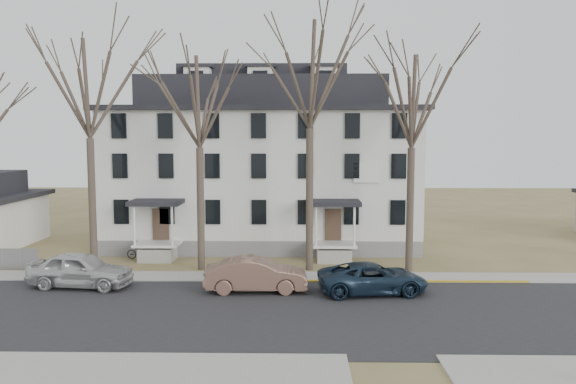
{
  "coord_description": "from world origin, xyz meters",
  "views": [
    {
      "loc": [
        0.36,
        -20.74,
        7.35
      ],
      "look_at": [
        -0.17,
        9.0,
        4.42
      ],
      "focal_mm": 35.0,
      "sensor_mm": 36.0,
      "label": 1
    }
  ],
  "objects_px": {
    "car_silver": "(81,270)",
    "boarding_house": "(264,165)",
    "tree_far_left": "(88,81)",
    "tree_mid_left": "(199,95)",
    "bicycle_left": "(141,253)",
    "tree_center": "(310,67)",
    "tree_mid_right": "(412,95)",
    "car_tan": "(256,275)",
    "car_navy": "(373,279)"
  },
  "relations": [
    {
      "from": "tree_center",
      "to": "car_silver",
      "type": "distance_m",
      "value": 15.69
    },
    {
      "from": "car_tan",
      "to": "bicycle_left",
      "type": "bearing_deg",
      "value": 45.27
    },
    {
      "from": "boarding_house",
      "to": "car_silver",
      "type": "relative_size",
      "value": 4.14
    },
    {
      "from": "car_navy",
      "to": "bicycle_left",
      "type": "xyz_separation_m",
      "value": [
        -12.93,
        7.04,
        -0.26
      ]
    },
    {
      "from": "tree_center",
      "to": "tree_mid_right",
      "type": "relative_size",
      "value": 1.15
    },
    {
      "from": "tree_mid_left",
      "to": "tree_mid_right",
      "type": "distance_m",
      "value": 11.5
    },
    {
      "from": "car_silver",
      "to": "car_tan",
      "type": "distance_m",
      "value": 8.63
    },
    {
      "from": "car_tan",
      "to": "tree_center",
      "type": "bearing_deg",
      "value": -32.23
    },
    {
      "from": "tree_center",
      "to": "tree_mid_right",
      "type": "bearing_deg",
      "value": 0.0
    },
    {
      "from": "tree_center",
      "to": "car_tan",
      "type": "distance_m",
      "value": 11.53
    },
    {
      "from": "tree_far_left",
      "to": "tree_mid_right",
      "type": "xyz_separation_m",
      "value": [
        17.5,
        0.0,
        -0.74
      ]
    },
    {
      "from": "car_navy",
      "to": "tree_center",
      "type": "bearing_deg",
      "value": 24.75
    },
    {
      "from": "tree_far_left",
      "to": "tree_center",
      "type": "height_order",
      "value": "tree_center"
    },
    {
      "from": "tree_center",
      "to": "car_navy",
      "type": "xyz_separation_m",
      "value": [
        2.88,
        -4.71,
        -10.37
      ]
    },
    {
      "from": "boarding_house",
      "to": "tree_center",
      "type": "distance_m",
      "value": 10.39
    },
    {
      "from": "tree_mid_left",
      "to": "tree_center",
      "type": "distance_m",
      "value": 6.18
    },
    {
      "from": "tree_mid_right",
      "to": "car_navy",
      "type": "bearing_deg",
      "value": -119.09
    },
    {
      "from": "car_navy",
      "to": "car_silver",
      "type": "bearing_deg",
      "value": 80.06
    },
    {
      "from": "car_silver",
      "to": "tree_mid_left",
      "type": "bearing_deg",
      "value": -46.62
    },
    {
      "from": "tree_mid_right",
      "to": "bicycle_left",
      "type": "relative_size",
      "value": 7.5
    },
    {
      "from": "tree_center",
      "to": "tree_mid_right",
      "type": "xyz_separation_m",
      "value": [
        5.5,
        0.0,
        -1.48
      ]
    },
    {
      "from": "boarding_house",
      "to": "tree_mid_left",
      "type": "height_order",
      "value": "tree_mid_left"
    },
    {
      "from": "tree_far_left",
      "to": "car_tan",
      "type": "distance_m",
      "value": 14.12
    },
    {
      "from": "boarding_house",
      "to": "bicycle_left",
      "type": "height_order",
      "value": "boarding_house"
    },
    {
      "from": "tree_far_left",
      "to": "car_silver",
      "type": "height_order",
      "value": "tree_far_left"
    },
    {
      "from": "car_silver",
      "to": "bicycle_left",
      "type": "bearing_deg",
      "value": -4.12
    },
    {
      "from": "tree_center",
      "to": "car_navy",
      "type": "relative_size",
      "value": 2.88
    },
    {
      "from": "car_silver",
      "to": "tree_mid_right",
      "type": "bearing_deg",
      "value": -70.24
    },
    {
      "from": "tree_center",
      "to": "car_silver",
      "type": "relative_size",
      "value": 2.92
    },
    {
      "from": "tree_center",
      "to": "tree_mid_left",
      "type": "bearing_deg",
      "value": 180.0
    },
    {
      "from": "tree_mid_right",
      "to": "car_navy",
      "type": "relative_size",
      "value": 2.49
    },
    {
      "from": "tree_mid_left",
      "to": "tree_center",
      "type": "bearing_deg",
      "value": 0.0
    },
    {
      "from": "tree_mid_left",
      "to": "car_silver",
      "type": "height_order",
      "value": "tree_mid_left"
    },
    {
      "from": "car_silver",
      "to": "boarding_house",
      "type": "bearing_deg",
      "value": -27.7
    },
    {
      "from": "tree_mid_left",
      "to": "tree_far_left",
      "type": "bearing_deg",
      "value": 180.0
    },
    {
      "from": "boarding_house",
      "to": "tree_far_left",
      "type": "relative_size",
      "value": 1.52
    },
    {
      "from": "tree_far_left",
      "to": "car_tan",
      "type": "relative_size",
      "value": 2.83
    },
    {
      "from": "tree_mid_right",
      "to": "bicycle_left",
      "type": "height_order",
      "value": "tree_mid_right"
    },
    {
      "from": "tree_far_left",
      "to": "car_navy",
      "type": "relative_size",
      "value": 2.68
    },
    {
      "from": "tree_mid_right",
      "to": "car_tan",
      "type": "distance_m",
      "value": 12.8
    },
    {
      "from": "tree_far_left",
      "to": "tree_center",
      "type": "xyz_separation_m",
      "value": [
        12.0,
        0.0,
        0.74
      ]
    },
    {
      "from": "car_tan",
      "to": "bicycle_left",
      "type": "xyz_separation_m",
      "value": [
        -7.43,
        6.84,
        -0.35
      ]
    },
    {
      "from": "tree_mid_right",
      "to": "car_silver",
      "type": "relative_size",
      "value": 2.53
    },
    {
      "from": "tree_mid_left",
      "to": "bicycle_left",
      "type": "distance_m",
      "value": 10.28
    },
    {
      "from": "car_silver",
      "to": "car_navy",
      "type": "bearing_deg",
      "value": -86.64
    },
    {
      "from": "boarding_house",
      "to": "tree_far_left",
      "type": "bearing_deg",
      "value": -137.82
    },
    {
      "from": "tree_far_left",
      "to": "tree_mid_right",
      "type": "relative_size",
      "value": 1.08
    },
    {
      "from": "tree_mid_right",
      "to": "car_silver",
      "type": "xyz_separation_m",
      "value": [
        -16.73,
        -3.91,
        -8.75
      ]
    },
    {
      "from": "tree_mid_left",
      "to": "car_silver",
      "type": "relative_size",
      "value": 2.53
    },
    {
      "from": "tree_mid_left",
      "to": "bicycle_left",
      "type": "xyz_separation_m",
      "value": [
        -4.05,
        2.33,
        -9.16
      ]
    }
  ]
}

